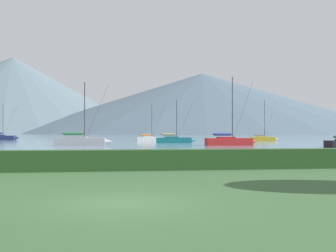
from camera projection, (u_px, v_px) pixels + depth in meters
name	position (u px, v px, depth m)	size (l,w,h in m)	color
ground_plane	(122.00, 203.00, 13.26)	(1000.00, 1000.00, 0.00)	#385B33
harbor_water	(119.00, 137.00, 149.18)	(320.00, 246.00, 0.00)	slate
hedge_line	(120.00, 160.00, 24.18)	(80.00, 1.20, 1.26)	#284C23
sailboat_slip_0	(81.00, 141.00, 63.37)	(9.15, 2.77, 10.24)	#9E9EA3
sailboat_slip_1	(1.00, 137.00, 97.92)	(8.28, 2.66, 8.88)	navy
sailboat_slip_2	(150.00, 139.00, 88.57)	(6.79, 2.26, 8.32)	white
sailboat_slip_3	(174.00, 140.00, 76.01)	(7.90, 2.80, 8.33)	#19707A
sailboat_slip_5	(263.00, 138.00, 91.60)	(6.61, 2.69, 9.50)	gold
sailboat_slip_7	(229.00, 141.00, 64.16)	(8.65, 2.57, 11.23)	red
distant_hill_west_ridge	(13.00, 95.00, 380.40)	(267.66, 267.66, 73.35)	slate
distant_hill_central_peak	(202.00, 103.00, 365.84)	(336.13, 336.13, 55.30)	#4C6070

